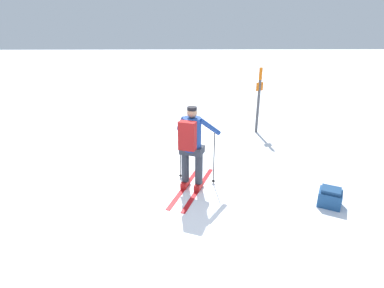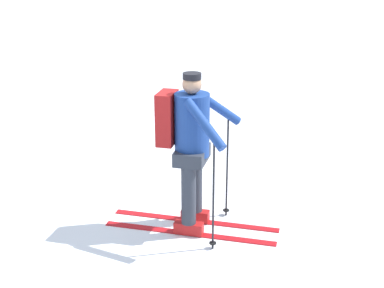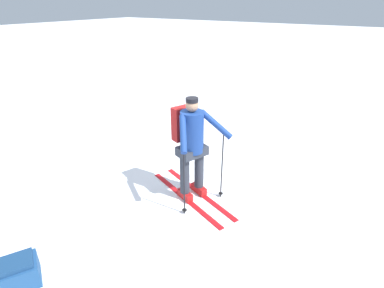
{
  "view_description": "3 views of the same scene",
  "coord_description": "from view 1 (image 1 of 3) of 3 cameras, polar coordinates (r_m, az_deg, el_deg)",
  "views": [
    {
      "loc": [
        -4.56,
        0.09,
        3.02
      ],
      "look_at": [
        0.73,
        -0.01,
        0.94
      ],
      "focal_mm": 28.0,
      "sensor_mm": 36.0,
      "label": 1
    },
    {
      "loc": [
        0.19,
        -5.0,
        2.78
      ],
      "look_at": [
        0.73,
        -0.01,
        0.94
      ],
      "focal_mm": 50.0,
      "sensor_mm": 36.0,
      "label": 2
    },
    {
      "loc": [
        2.99,
        -3.41,
        2.92
      ],
      "look_at": [
        0.73,
        -0.01,
        0.94
      ],
      "focal_mm": 28.0,
      "sensor_mm": 36.0,
      "label": 3
    }
  ],
  "objects": [
    {
      "name": "trail_marker",
      "position": [
        9.14,
        12.63,
        9.07
      ],
      "size": [
        0.13,
        0.22,
        1.94
      ],
      "color": "#4C4C51",
      "rests_on": "ground_plane"
    },
    {
      "name": "dropped_backpack",
      "position": [
        6.01,
        24.79,
        -9.2
      ],
      "size": [
        0.49,
        0.51,
        0.34
      ],
      "color": "navy",
      "rests_on": "ground_plane"
    },
    {
      "name": "ground_plane",
      "position": [
        5.47,
        0.07,
        -12.1
      ],
      "size": [
        80.0,
        80.0,
        0.0
      ],
      "primitive_type": "plane",
      "color": "white"
    },
    {
      "name": "skier",
      "position": [
        5.66,
        -0.08,
        0.1
      ],
      "size": [
        1.84,
        1.07,
        1.67
      ],
      "color": "red",
      "rests_on": "ground_plane"
    }
  ]
}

